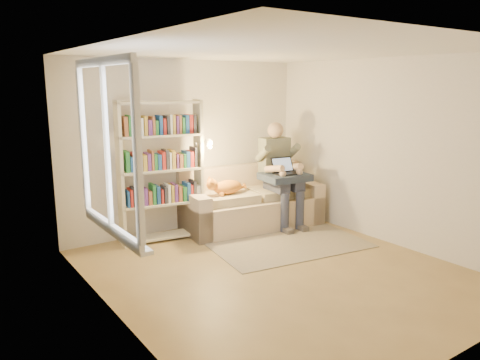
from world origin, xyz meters
TOP-DOWN VIEW (x-y plane):
  - floor at (0.00, 0.00)m, footprint 4.50×4.50m
  - ceiling at (0.00, 0.00)m, footprint 4.00×4.50m
  - wall_left at (-2.00, 0.00)m, footprint 0.02×4.50m
  - wall_right at (2.00, 0.00)m, footprint 0.02×4.50m
  - wall_back at (0.00, 2.25)m, footprint 4.00×0.02m
  - wall_front at (0.00, -2.25)m, footprint 4.00×0.02m
  - window at (-1.95, 0.20)m, footprint 0.12×1.52m
  - sofa at (0.84, 1.75)m, footprint 2.31×1.27m
  - person at (1.27, 1.53)m, footprint 0.55×0.79m
  - cat at (0.30, 1.68)m, footprint 0.75×0.32m
  - blanket at (1.31, 1.34)m, footprint 0.77×0.66m
  - laptop at (1.32, 1.36)m, footprint 0.41×0.38m
  - bookshelf at (-0.61, 1.90)m, footprint 1.33×0.56m
  - rug at (0.75, 0.65)m, footprint 2.32×1.57m

SIDE VIEW (x-z plane):
  - floor at x=0.00m, z-range 0.00..0.00m
  - rug at x=0.75m, z-range 0.00..0.01m
  - sofa at x=0.84m, z-range -0.13..0.81m
  - cat at x=0.30m, z-range 0.58..0.84m
  - blanket at x=1.31m, z-range 0.76..0.86m
  - person at x=1.27m, z-range 0.10..1.74m
  - laptop at x=1.32m, z-range 0.78..1.08m
  - bookshelf at x=-0.61m, z-range 0.11..2.13m
  - wall_left at x=-2.00m, z-range 0.00..2.60m
  - wall_right at x=2.00m, z-range 0.00..2.60m
  - wall_back at x=0.00m, z-range 0.00..2.60m
  - wall_front at x=0.00m, z-range 0.00..2.60m
  - window at x=-1.95m, z-range 0.53..2.22m
  - ceiling at x=0.00m, z-range 2.59..2.61m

